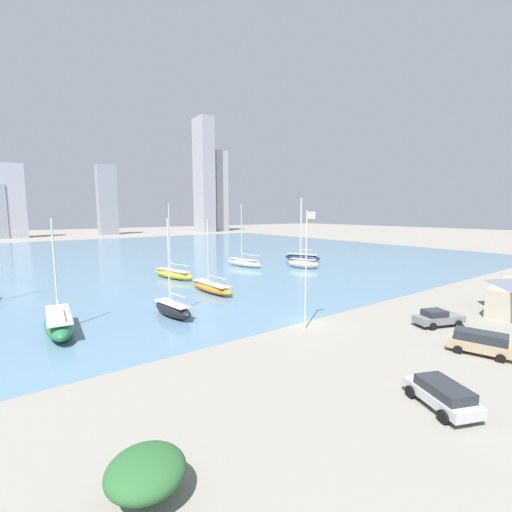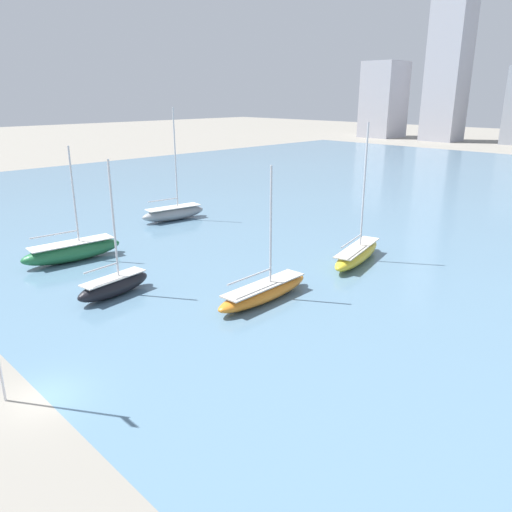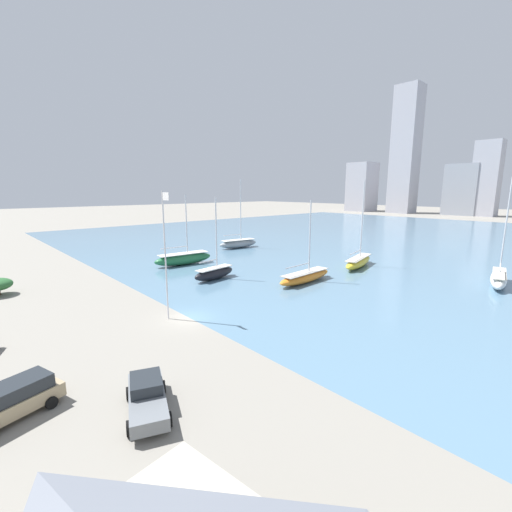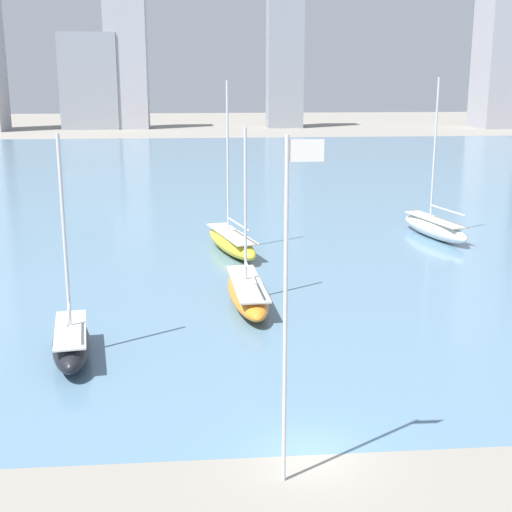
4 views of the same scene
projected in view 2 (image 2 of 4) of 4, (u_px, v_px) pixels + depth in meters
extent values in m
plane|color=gray|center=(44.00, 398.00, 27.45)|extent=(500.00, 500.00, 0.00)
cube|color=slate|center=(511.00, 206.00, 74.25)|extent=(180.00, 140.00, 0.00)
cube|color=#A8A8B2|center=(384.00, 100.00, 189.46)|extent=(13.00, 14.44, 27.54)
cube|color=#A8A8B2|center=(451.00, 43.00, 167.96)|extent=(12.03, 10.99, 64.45)
ellipsoid|color=black|center=(114.00, 286.00, 41.14)|extent=(2.83, 7.10, 1.61)
cube|color=silver|center=(113.00, 278.00, 40.91)|extent=(2.32, 5.82, 0.10)
cube|color=#2D2D33|center=(115.00, 291.00, 41.28)|extent=(0.34, 1.25, 0.73)
cylinder|color=silver|center=(113.00, 219.00, 39.81)|extent=(0.18, 0.18, 9.56)
cylinder|color=silver|center=(101.00, 268.00, 39.73)|extent=(0.61, 3.20, 0.14)
ellipsoid|color=yellow|center=(357.00, 255.00, 49.33)|extent=(4.65, 10.54, 1.57)
cube|color=beige|center=(357.00, 248.00, 49.10)|extent=(3.81, 8.64, 0.10)
cube|color=#2D2D33|center=(357.00, 259.00, 49.46)|extent=(0.62, 1.84, 0.71)
cylinder|color=silver|center=(364.00, 186.00, 47.88)|extent=(0.18, 0.18, 11.89)
cylinder|color=silver|center=(352.00, 241.00, 47.25)|extent=(1.45, 5.09, 0.14)
ellipsoid|color=orange|center=(264.00, 292.00, 40.20)|extent=(2.70, 10.15, 1.40)
cube|color=#BCB7AD|center=(264.00, 285.00, 39.99)|extent=(2.22, 8.32, 0.10)
cube|color=#2D2D33|center=(264.00, 297.00, 40.32)|extent=(0.25, 1.82, 0.63)
cylinder|color=silver|center=(271.00, 226.00, 39.05)|extent=(0.18, 0.18, 9.42)
cylinder|color=silver|center=(250.00, 277.00, 38.47)|extent=(0.38, 4.85, 0.14)
ellipsoid|color=gray|center=(174.00, 213.00, 65.92)|extent=(3.54, 9.17, 1.76)
cube|color=silver|center=(173.00, 207.00, 65.67)|extent=(2.90, 7.52, 0.10)
cube|color=#2D2D33|center=(174.00, 217.00, 66.07)|extent=(0.36, 1.61, 0.79)
cylinder|color=silver|center=(175.00, 158.00, 64.09)|extent=(0.18, 0.18, 12.59)
cylinder|color=silver|center=(163.00, 200.00, 64.48)|extent=(0.68, 4.22, 0.14)
ellipsoid|color=#236B3D|center=(73.00, 252.00, 49.73)|extent=(3.29, 10.11, 1.91)
cube|color=silver|center=(72.00, 243.00, 49.45)|extent=(2.69, 8.29, 0.10)
cube|color=#2D2D33|center=(73.00, 257.00, 49.89)|extent=(0.29, 1.80, 0.86)
cylinder|color=silver|center=(74.00, 195.00, 48.44)|extent=(0.18, 0.18, 9.38)
cylinder|color=silver|center=(54.00, 234.00, 48.13)|extent=(0.49, 4.61, 0.14)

